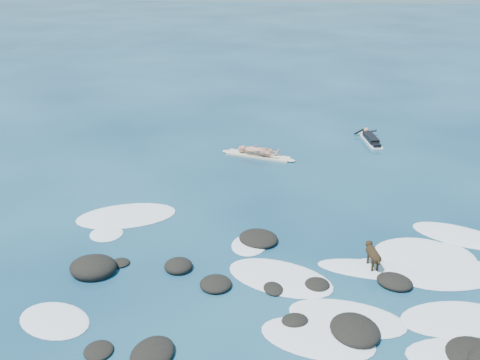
# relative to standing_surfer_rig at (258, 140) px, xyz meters

# --- Properties ---
(ground) EXTENTS (160.00, 160.00, 0.00)m
(ground) POSITION_rel_standing_surfer_rig_xyz_m (1.73, -8.68, -0.78)
(ground) COLOR #0A2642
(ground) RESTS_ON ground
(reef_rocks) EXTENTS (14.34, 7.04, 0.62)m
(reef_rocks) POSITION_rel_standing_surfer_rig_xyz_m (2.70, -10.83, -0.67)
(reef_rocks) COLOR black
(reef_rocks) RESTS_ON ground
(breaking_foam) EXTENTS (14.89, 8.25, 0.12)m
(breaking_foam) POSITION_rel_standing_surfer_rig_xyz_m (3.20, -9.19, -0.77)
(breaking_foam) COLOR white
(breaking_foam) RESTS_ON ground
(standing_surfer_rig) EXTENTS (3.44, 1.30, 1.98)m
(standing_surfer_rig) POSITION_rel_standing_surfer_rig_xyz_m (0.00, 0.00, 0.00)
(standing_surfer_rig) COLOR beige
(standing_surfer_rig) RESTS_ON ground
(paddling_surfer_rig) EXTENTS (1.23, 2.60, 0.45)m
(paddling_surfer_rig) POSITION_rel_standing_surfer_rig_xyz_m (5.20, 2.68, -0.63)
(paddling_surfer_rig) COLOR white
(paddling_surfer_rig) RESTS_ON ground
(dog) EXTENTS (0.45, 1.13, 0.73)m
(dog) POSITION_rel_standing_surfer_rig_xyz_m (4.15, -8.55, -0.30)
(dog) COLOR black
(dog) RESTS_ON ground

